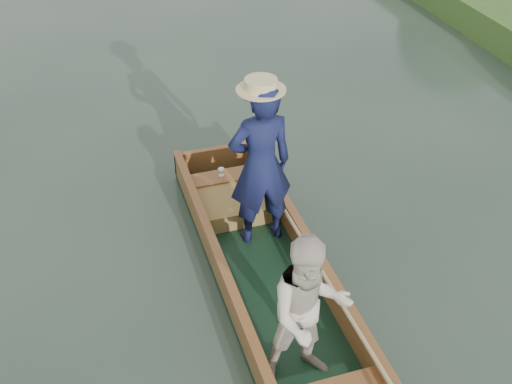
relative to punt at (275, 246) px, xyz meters
name	(u,v)px	position (x,y,z in m)	size (l,w,h in m)	color
ground	(273,293)	(-0.02, -0.02, -0.66)	(120.00, 120.00, 0.00)	#283D30
punt	(275,246)	(0.00, 0.00, 0.00)	(1.12, 5.00, 2.10)	black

